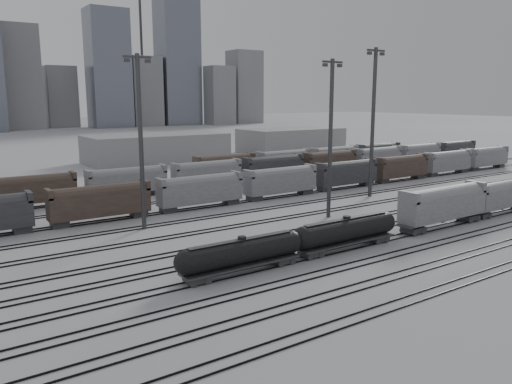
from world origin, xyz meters
TOP-DOWN VIEW (x-y plane):
  - ground at (0.00, 0.00)m, footprint 900.00×900.00m
  - tracks at (0.00, 17.50)m, footprint 220.00×71.50m
  - tank_car_a at (-20.45, 1.00)m, footprint 15.66×2.61m
  - tank_car_b at (-5.18, 1.00)m, footprint 16.38×2.73m
  - hopper_car_a at (14.02, 1.00)m, footprint 16.17×3.21m
  - hopper_car_b at (29.67, 1.00)m, footprint 14.50×2.88m
  - light_mast_b at (-22.19, 24.22)m, footprint 3.89×0.62m
  - light_mast_c at (4.48, 14.82)m, footprint 3.87×0.62m
  - light_mast_d at (22.53, 23.03)m, footprint 4.39×0.70m
  - bg_string_near at (8.00, 32.00)m, footprint 151.00×3.00m
  - bg_string_mid at (18.00, 48.00)m, footprint 151.00×3.00m
  - bg_string_far at (35.50, 56.00)m, footprint 66.00×3.00m
  - warehouse_mid at (10.00, 95.00)m, footprint 40.00×18.00m
  - warehouse_right at (60.00, 95.00)m, footprint 35.00×18.00m
  - skyline at (10.84, 280.00)m, footprint 316.00×22.40m
  - crane_right at (91.26, 305.00)m, footprint 42.00×1.80m

SIDE VIEW (x-z plane):
  - ground at x=0.00m, z-range 0.00..0.00m
  - tracks at x=0.00m, z-range 0.00..0.16m
  - tank_car_a at x=-20.45m, z-range 0.30..4.17m
  - tank_car_b at x=-5.18m, z-range 0.32..4.37m
  - bg_string_far at x=35.50m, z-range 0.00..5.60m
  - bg_string_near at x=8.00m, z-range 0.00..5.60m
  - bg_string_mid at x=18.00m, z-range 0.00..5.60m
  - hopper_car_b at x=29.67m, z-range 0.61..5.80m
  - hopper_car_a at x=14.02m, z-range 0.68..6.46m
  - warehouse_mid at x=10.00m, z-range 0.00..8.00m
  - warehouse_right at x=60.00m, z-range 0.00..8.00m
  - light_mast_c at x=4.48m, z-range 0.74..24.92m
  - light_mast_b at x=-22.19m, z-range 0.74..25.08m
  - light_mast_d at x=22.53m, z-range 0.84..28.26m
  - skyline at x=10.84m, z-range -12.77..82.23m
  - crane_right at x=91.26m, z-range 7.39..107.39m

